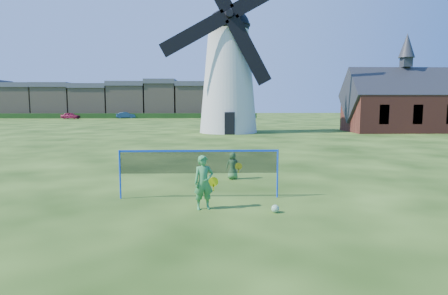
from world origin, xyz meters
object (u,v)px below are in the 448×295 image
badminton_net (199,163)px  player_boy (233,166)px  player_girl (204,182)px  car_left (71,116)px  car_right (126,115)px  chapel (404,105)px  play_ball (275,209)px  windmill (228,72)px

badminton_net → player_boy: 3.30m
player_girl → car_left: player_girl is taller
player_boy → car_left: (-28.51, 60.31, 0.08)m
badminton_net → car_right: (-17.23, 66.41, -0.50)m
chapel → badminton_net: chapel is taller
player_boy → car_right: 66.04m
play_ball → car_right: (-19.38, 68.12, 0.53)m
player_boy → chapel: bearing=-131.6°
player_girl → play_ball: size_ratio=7.05×
windmill → play_ball: windmill is taller
play_ball → player_girl: bearing=168.3°
player_boy → car_right: size_ratio=0.28×
player_girl → play_ball: player_girl is taller
chapel → player_boy: 31.76m
badminton_net → play_ball: bearing=-38.5°
player_girl → chapel: bearing=39.5°
play_ball → car_right: size_ratio=0.06×
player_boy → car_right: bearing=-77.2°
car_left → windmill: bearing=-132.5°
player_boy → car_right: car_right is taller
badminton_net → car_left: badminton_net is taller
car_right → badminton_net: bearing=-174.3°
chapel → windmill: bearing=-178.8°
chapel → play_ball: size_ratio=55.26×
player_boy → player_girl: bearing=72.7°
player_boy → badminton_net: bearing=64.3°
player_girl → windmill: bearing=70.8°
chapel → player_boy: size_ratio=11.23×
badminton_net → player_boy: size_ratio=4.67×
chapel → play_ball: chapel is taller
player_girl → play_ball: 2.13m
badminton_net → player_girl: 1.36m
player_boy → play_ball: (0.92, -4.72, -0.43)m
play_ball → car_left: 71.38m
windmill → car_right: (-19.33, 38.87, -5.62)m
windmill → car_left: bearing=129.4°
windmill → player_girl: (-1.94, -28.85, -5.48)m
car_right → chapel: bearing=-144.2°
windmill → chapel: windmill is taller
chapel → car_right: (-38.01, 38.49, -2.26)m
player_girl → car_right: player_girl is taller
windmill → badminton_net: (-2.11, -27.55, -5.12)m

